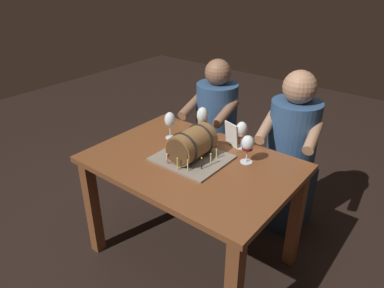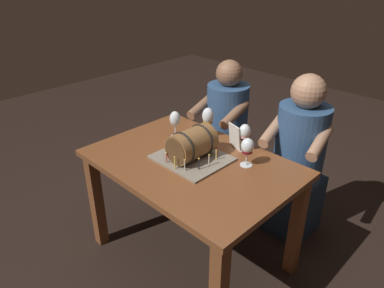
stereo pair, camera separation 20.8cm
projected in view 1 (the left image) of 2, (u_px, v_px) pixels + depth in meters
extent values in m
plane|color=black|center=(192.00, 254.00, 2.45)|extent=(8.00, 8.00, 0.00)
cube|color=brown|center=(192.00, 163.00, 2.12)|extent=(1.21, 0.84, 0.03)
cube|color=brown|center=(93.00, 207.00, 2.34)|extent=(0.07, 0.07, 0.70)
cube|color=brown|center=(166.00, 164.00, 2.84)|extent=(0.07, 0.07, 0.70)
cube|color=brown|center=(296.00, 219.00, 2.24)|extent=(0.07, 0.07, 0.70)
cube|color=gray|center=(192.00, 158.00, 2.13)|extent=(0.40, 0.36, 0.01)
cylinder|color=brown|center=(192.00, 144.00, 2.09)|extent=(0.18, 0.27, 0.18)
cylinder|color=#4F371E|center=(177.00, 153.00, 1.99)|extent=(0.16, 0.00, 0.16)
cylinder|color=#4F371E|center=(206.00, 136.00, 2.18)|extent=(0.16, 0.00, 0.16)
torus|color=black|center=(184.00, 149.00, 2.03)|extent=(0.19, 0.01, 0.19)
torus|color=black|center=(200.00, 139.00, 2.14)|extent=(0.19, 0.01, 0.19)
cylinder|color=silver|center=(211.00, 160.00, 2.03)|extent=(0.01, 0.01, 0.06)
sphere|color=#F9C64C|center=(211.00, 154.00, 2.02)|extent=(0.01, 0.01, 0.01)
cylinder|color=#EAD666|center=(216.00, 154.00, 2.10)|extent=(0.01, 0.01, 0.05)
sphere|color=#F9C64C|center=(217.00, 149.00, 2.09)|extent=(0.01, 0.01, 0.01)
cylinder|color=#D64C47|center=(217.00, 150.00, 2.15)|extent=(0.01, 0.01, 0.06)
sphere|color=#F9C64C|center=(217.00, 145.00, 2.14)|extent=(0.01, 0.01, 0.01)
cylinder|color=black|center=(210.00, 143.00, 2.22)|extent=(0.01, 0.01, 0.07)
sphere|color=#F9C64C|center=(210.00, 137.00, 2.20)|extent=(0.01, 0.01, 0.01)
cylinder|color=black|center=(203.00, 141.00, 2.24)|extent=(0.01, 0.01, 0.07)
sphere|color=#F9C64C|center=(203.00, 135.00, 2.22)|extent=(0.01, 0.01, 0.01)
cylinder|color=#EAD666|center=(192.00, 140.00, 2.24)|extent=(0.01, 0.01, 0.07)
sphere|color=#F9C64C|center=(192.00, 134.00, 2.22)|extent=(0.01, 0.01, 0.01)
cylinder|color=silver|center=(177.00, 145.00, 2.20)|extent=(0.01, 0.01, 0.06)
sphere|color=#F9C64C|center=(177.00, 140.00, 2.19)|extent=(0.01, 0.01, 0.01)
cylinder|color=silver|center=(170.00, 148.00, 2.16)|extent=(0.01, 0.01, 0.07)
sphere|color=#F9C64C|center=(170.00, 141.00, 2.14)|extent=(0.01, 0.01, 0.01)
cylinder|color=silver|center=(167.00, 155.00, 2.09)|extent=(0.01, 0.01, 0.06)
sphere|color=#F9C64C|center=(166.00, 149.00, 2.08)|extent=(0.01, 0.01, 0.01)
cylinder|color=#D64C47|center=(168.00, 159.00, 2.05)|extent=(0.01, 0.01, 0.05)
sphere|color=#F9C64C|center=(167.00, 154.00, 2.03)|extent=(0.01, 0.01, 0.01)
cylinder|color=#EAD666|center=(177.00, 164.00, 1.99)|extent=(0.01, 0.01, 0.07)
sphere|color=#F9C64C|center=(177.00, 158.00, 1.97)|extent=(0.01, 0.01, 0.01)
cylinder|color=silver|center=(188.00, 166.00, 1.98)|extent=(0.01, 0.01, 0.06)
sphere|color=#F9C64C|center=(188.00, 160.00, 1.96)|extent=(0.01, 0.01, 0.01)
cylinder|color=black|center=(202.00, 164.00, 1.99)|extent=(0.01, 0.01, 0.06)
sphere|color=#F9C64C|center=(202.00, 158.00, 1.98)|extent=(0.01, 0.01, 0.01)
cylinder|color=white|center=(202.00, 135.00, 2.41)|extent=(0.07, 0.07, 0.00)
cylinder|color=white|center=(202.00, 129.00, 2.39)|extent=(0.01, 0.01, 0.09)
ellipsoid|color=white|center=(203.00, 115.00, 2.34)|extent=(0.08, 0.08, 0.11)
cylinder|color=#C6842D|center=(202.00, 119.00, 2.36)|extent=(0.06, 0.06, 0.05)
cylinder|color=white|center=(170.00, 137.00, 2.38)|extent=(0.07, 0.07, 0.00)
cylinder|color=white|center=(170.00, 132.00, 2.36)|extent=(0.01, 0.01, 0.08)
ellipsoid|color=white|center=(170.00, 120.00, 2.32)|extent=(0.07, 0.07, 0.10)
cylinder|color=white|center=(240.00, 147.00, 2.26)|extent=(0.07, 0.07, 0.00)
cylinder|color=white|center=(241.00, 141.00, 2.24)|extent=(0.01, 0.01, 0.08)
ellipsoid|color=white|center=(242.00, 129.00, 2.20)|extent=(0.07, 0.07, 0.09)
cylinder|color=pink|center=(242.00, 132.00, 2.21)|extent=(0.06, 0.06, 0.04)
cylinder|color=white|center=(246.00, 162.00, 2.10)|extent=(0.07, 0.07, 0.00)
cylinder|color=white|center=(247.00, 156.00, 2.08)|extent=(0.01, 0.01, 0.08)
ellipsoid|color=white|center=(248.00, 143.00, 2.04)|extent=(0.08, 0.08, 0.09)
cylinder|color=maroon|center=(247.00, 146.00, 2.05)|extent=(0.06, 0.06, 0.04)
cube|color=silver|center=(231.00, 135.00, 2.24)|extent=(0.11, 0.06, 0.16)
cube|color=#1B2D46|center=(215.00, 169.00, 3.01)|extent=(0.34, 0.32, 0.45)
cylinder|color=#2D4C75|center=(216.00, 116.00, 2.79)|extent=(0.36, 0.36, 0.52)
sphere|color=brown|center=(218.00, 72.00, 2.63)|extent=(0.20, 0.20, 0.20)
cylinder|color=brown|center=(226.00, 113.00, 2.57)|extent=(0.11, 0.31, 0.14)
cylinder|color=brown|center=(192.00, 105.00, 2.70)|extent=(0.11, 0.31, 0.14)
cube|color=#1B2D46|center=(284.00, 196.00, 2.67)|extent=(0.34, 0.32, 0.45)
cylinder|color=#2D4C75|center=(292.00, 138.00, 2.44)|extent=(0.39, 0.39, 0.52)
sphere|color=#A87A5B|center=(300.00, 87.00, 2.27)|extent=(0.22, 0.22, 0.22)
cylinder|color=#A87A5B|center=(314.00, 136.00, 2.22)|extent=(0.13, 0.32, 0.14)
cylinder|color=#A87A5B|center=(267.00, 127.00, 2.35)|extent=(0.13, 0.32, 0.14)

